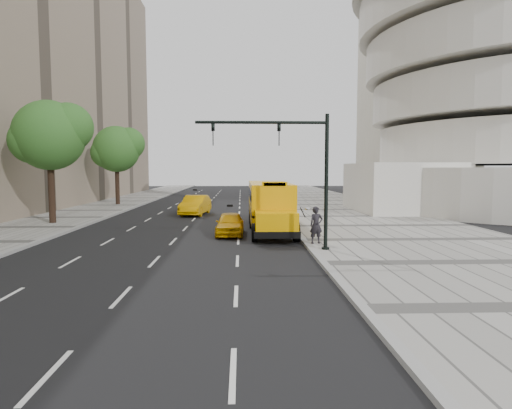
{
  "coord_description": "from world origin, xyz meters",
  "views": [
    {
      "loc": [
        2.67,
        -27.9,
        3.9
      ],
      "look_at": [
        3.5,
        -4.0,
        1.9
      ],
      "focal_mm": 30.0,
      "sensor_mm": 36.0,
      "label": 1
    }
  ],
  "objects_px": {
    "pedestrian": "(316,225)",
    "school_bus": "(269,202)",
    "taxi_near": "(230,224)",
    "taxi_far": "(195,205)",
    "tree_b": "(51,135)",
    "tree_c": "(117,149)",
    "traffic_signal": "(296,165)"
  },
  "relations": [
    {
      "from": "tree_b",
      "to": "taxi_near",
      "type": "relative_size",
      "value": 2.17
    },
    {
      "from": "tree_c",
      "to": "taxi_far",
      "type": "height_order",
      "value": "tree_c"
    },
    {
      "from": "school_bus",
      "to": "traffic_signal",
      "type": "distance_m",
      "value": 8.28
    },
    {
      "from": "taxi_near",
      "to": "pedestrian",
      "type": "height_order",
      "value": "pedestrian"
    },
    {
      "from": "taxi_far",
      "to": "pedestrian",
      "type": "bearing_deg",
      "value": -55.45
    },
    {
      "from": "taxi_near",
      "to": "pedestrian",
      "type": "bearing_deg",
      "value": -40.2
    },
    {
      "from": "school_bus",
      "to": "pedestrian",
      "type": "bearing_deg",
      "value": -73.11
    },
    {
      "from": "pedestrian",
      "to": "traffic_signal",
      "type": "relative_size",
      "value": 0.29
    },
    {
      "from": "pedestrian",
      "to": "school_bus",
      "type": "bearing_deg",
      "value": 94.94
    },
    {
      "from": "taxi_far",
      "to": "traffic_signal",
      "type": "height_order",
      "value": "traffic_signal"
    },
    {
      "from": "taxi_far",
      "to": "tree_c",
      "type": "bearing_deg",
      "value": 141.22
    },
    {
      "from": "tree_c",
      "to": "taxi_near",
      "type": "height_order",
      "value": "tree_c"
    },
    {
      "from": "taxi_near",
      "to": "taxi_far",
      "type": "relative_size",
      "value": 0.79
    },
    {
      "from": "taxi_near",
      "to": "tree_c",
      "type": "bearing_deg",
      "value": 122.08
    },
    {
      "from": "tree_b",
      "to": "school_bus",
      "type": "relative_size",
      "value": 0.74
    },
    {
      "from": "tree_c",
      "to": "pedestrian",
      "type": "distance_m",
      "value": 30.36
    },
    {
      "from": "tree_b",
      "to": "pedestrian",
      "type": "xyz_separation_m",
      "value": [
        16.84,
        -8.96,
        -5.14
      ]
    },
    {
      "from": "tree_c",
      "to": "school_bus",
      "type": "bearing_deg",
      "value": -51.0
    },
    {
      "from": "school_bus",
      "to": "traffic_signal",
      "type": "bearing_deg",
      "value": -85.01
    },
    {
      "from": "tree_b",
      "to": "taxi_far",
      "type": "distance_m",
      "value": 12.31
    },
    {
      "from": "pedestrian",
      "to": "tree_c",
      "type": "bearing_deg",
      "value": 112.25
    },
    {
      "from": "tree_c",
      "to": "traffic_signal",
      "type": "bearing_deg",
      "value": -59.35
    },
    {
      "from": "tree_b",
      "to": "pedestrian",
      "type": "height_order",
      "value": "tree_b"
    },
    {
      "from": "taxi_near",
      "to": "taxi_far",
      "type": "height_order",
      "value": "taxi_far"
    },
    {
      "from": "tree_c",
      "to": "pedestrian",
      "type": "relative_size",
      "value": 4.5
    },
    {
      "from": "tree_c",
      "to": "tree_b",
      "type": "bearing_deg",
      "value": -90.0
    },
    {
      "from": "taxi_near",
      "to": "taxi_far",
      "type": "xyz_separation_m",
      "value": [
        -3.23,
        11.19,
        0.15
      ]
    },
    {
      "from": "tree_b",
      "to": "taxi_far",
      "type": "bearing_deg",
      "value": 33.82
    },
    {
      "from": "taxi_far",
      "to": "traffic_signal",
      "type": "xyz_separation_m",
      "value": [
        6.42,
        -16.66,
        3.27
      ]
    },
    {
      "from": "pedestrian",
      "to": "taxi_far",
      "type": "bearing_deg",
      "value": 104.92
    },
    {
      "from": "taxi_near",
      "to": "traffic_signal",
      "type": "distance_m",
      "value": 7.2
    },
    {
      "from": "tree_b",
      "to": "school_bus",
      "type": "height_order",
      "value": "tree_b"
    }
  ]
}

